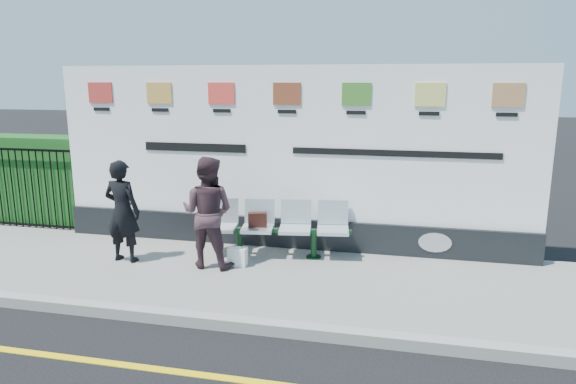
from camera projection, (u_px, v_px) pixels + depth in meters
The scene contains 12 objects.
ground at pixel (158, 370), 5.22m from camera, with size 80.00×80.00×0.00m, color black.
pavement at pixel (235, 275), 7.59m from camera, with size 14.00×3.00×0.12m, color gray.
kerb at pixel (196, 320), 6.16m from camera, with size 14.00×0.18×0.14m, color gray.
yellow_line at pixel (158, 369), 5.22m from camera, with size 14.00×0.10×0.01m, color yellow.
billboard at pixel (288, 170), 8.48m from camera, with size 8.00×0.30×3.00m.
hedge at pixel (41, 179), 10.08m from camera, with size 2.35×0.70×1.70m, color #19521A.
railing at pixel (26, 188), 9.67m from camera, with size 2.05×0.06×1.54m, color black, non-canonical shape.
bench at pixel (276, 242), 8.16m from camera, with size 2.27×0.59×0.49m, color silver, non-canonical shape.
woman_left at pixel (122, 211), 7.86m from camera, with size 0.58×0.38×1.59m, color black.
woman_right at pixel (208, 212), 7.63m from camera, with size 0.82×0.64×1.68m, color #3D272D.
handbag_brown at pixel (258, 220), 8.11m from camera, with size 0.30×0.13×0.23m, color black.
carrier_bag_white at pixel (238, 257), 7.78m from camera, with size 0.28×0.17×0.28m, color white.
Camera 1 is at (2.31, -4.31, 2.89)m, focal length 32.00 mm.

